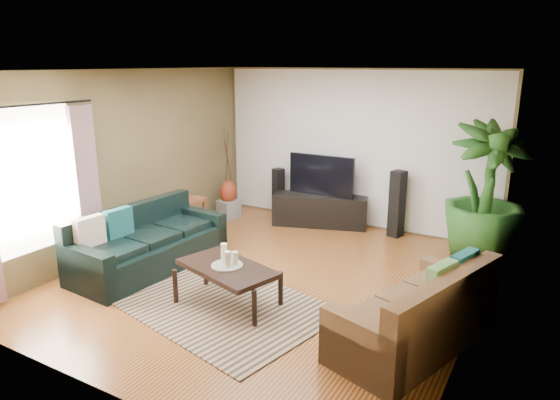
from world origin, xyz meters
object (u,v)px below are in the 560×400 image
Objects in this scene: vase at (228,192)px; side_table at (185,216)px; sofa_left at (149,239)px; tv_stand at (320,210)px; coffee_table at (228,285)px; potted_plant at (485,192)px; television at (321,175)px; speaker_left at (278,193)px; sofa_right at (414,307)px; pedestal at (229,209)px; speaker_right at (397,204)px.

side_table is (-0.15, -1.05, -0.20)m from vase.
sofa_left is 1.34× the size of tv_stand.
coffee_table is 3.89m from potted_plant.
vase is at bearing 177.18° from tv_stand.
television is 1.32× the size of speaker_left.
speaker_left is (-1.25, 3.37, 0.21)m from coffee_table.
tv_stand is 3.78× the size of vase.
television is (-2.49, 3.07, 0.47)m from sofa_right.
sofa_left is at bearing -77.02° from speaker_left.
coffee_table is 3.45m from pedestal.
vase reaches higher than tv_stand.
television is 2.77× the size of vase.
vase is (-1.65, -0.46, 0.22)m from tv_stand.
television is 2.03× the size of side_table.
tv_stand is at bearing 15.45° from pedestal.
speaker_left is at bearing 174.22° from potted_plant.
speaker_right reaches higher than pedestal.
speaker_left is at bearing 155.43° from tv_stand.
speaker_right is 1.87× the size of side_table.
vase is (-0.42, 2.46, 0.07)m from sofa_left.
speaker_right is at bearing 3.45° from television.
sofa_right is at bearing -87.83° from sofa_left.
potted_plant reaches higher than pedestal.
potted_plant is 3.41× the size of side_table.
sofa_left reaches higher than side_table.
tv_stand is at bearing -90.00° from television.
sofa_left is at bearing -114.94° from speaker_right.
sofa_right is 4.37× the size of vase.
pedestal is 0.32m from vase.
speaker_left is 2.25m from speaker_right.
side_table is at bearing -137.39° from speaker_right.
side_table is at bearing -139.82° from television.
speaker_right reaches higher than sofa_right.
sofa_right is 1.58× the size of coffee_table.
sofa_right is 3.21× the size of side_table.
potted_plant is at bearing 2.53° from vase.
television is at bearing -18.57° from sofa_left.
tv_stand is (1.24, 2.91, -0.15)m from sofa_left.
potted_plant reaches higher than speaker_left.
speaker_left is at bearing 36.88° from pedestal.
speaker_right is at bearing 89.99° from coffee_table.
tv_stand is at bearing 12.87° from speaker_left.
speaker_right is (0.99, 3.37, 0.31)m from coffee_table.
tv_stand is at bearing 112.43° from coffee_table.
pedestal is at bearing -153.88° from speaker_right.
potted_plant is (3.93, 2.65, 0.58)m from sofa_left.
potted_plant reaches higher than coffee_table.
sofa_right is at bearing 22.15° from coffee_table.
television reaches higher than sofa_left.
speaker_left is 0.82× the size of speaker_right.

